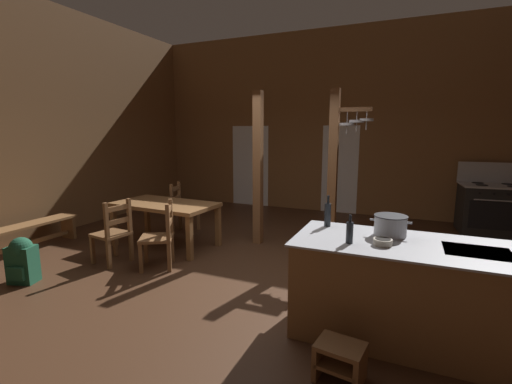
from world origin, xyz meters
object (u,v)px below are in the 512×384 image
Objects in this scene: bench_along_left_wall at (27,232)px; bottle_tall_on_counter at (350,232)px; step_stool at (340,359)px; bottle_short_on_counter at (328,214)px; dining_table at (165,208)px; ladderback_chair_by_post at (183,209)px; mixing_bowl_on_counter at (383,242)px; stockpot_on_counter at (390,226)px; ladderback_chair_at_table_end at (113,233)px; stove_range at (492,208)px; ladderback_chair_near_window at (160,236)px; kitchen_island at (412,292)px; backpack at (22,259)px.

bench_along_left_wall is 5.20m from bottle_tall_on_counter.
step_stool is 1.47m from bottle_short_on_counter.
ladderback_chair_by_post reaches higher than dining_table.
bottle_short_on_counter reaches higher than mixing_bowl_on_counter.
mixing_bowl_on_counter reaches higher than bench_along_left_wall.
step_stool is 1.04× the size of stockpot_on_counter.
bench_along_left_wall reaches higher than step_stool.
dining_table is 1.00m from ladderback_chair_at_table_end.
stove_range reaches higher than ladderback_chair_by_post.
kitchen_island is at bearing -8.91° from ladderback_chair_near_window.
bottle_tall_on_counter is (-1.96, -4.60, 0.54)m from stove_range.
bottle_short_on_counter is (3.13, -0.08, 0.60)m from ladderback_chair_at_table_end.
ladderback_chair_at_table_end reaches higher than kitchen_island.
ladderback_chair_near_window is 2.46m from bench_along_left_wall.
dining_table is (-3.80, 1.33, 0.19)m from kitchen_island.
mixing_bowl_on_counter is at bearing 6.26° from backpack.
stove_range is at bearing 39.84° from ladderback_chair_near_window.
bottle_short_on_counter is (-2.26, -4.10, 0.57)m from stove_range.
dining_table is at bearing 78.36° from ladderback_chair_at_table_end.
bench_along_left_wall is at bearing 176.14° from mixing_bowl_on_counter.
stockpot_on_counter is at bearing 141.33° from kitchen_island.
stove_range is 4.86m from mixing_bowl_on_counter.
dining_table is at bearing 160.61° from bottle_short_on_counter.
kitchen_island is 0.58m from mixing_bowl_on_counter.
bench_along_left_wall is at bearing 177.78° from kitchen_island.
bench_along_left_wall is 5.47m from mixing_bowl_on_counter.
ladderback_chair_near_window and ladderback_chair_at_table_end have the same top height.
stove_range reaches higher than ladderback_chair_at_table_end.
ladderback_chair_by_post is at bearing 152.66° from stockpot_on_counter.
ladderback_chair_by_post and ladderback_chair_at_table_end have the same top height.
bottle_tall_on_counter reaches higher than bench_along_left_wall.
mixing_bowl_on_counter reaches higher than ladderback_chair_near_window.
ladderback_chair_at_table_end is at bearing 60.71° from backpack.
kitchen_island is 2.28× the size of ladderback_chair_near_window.
bottle_tall_on_counter is at bearing -14.83° from ladderback_chair_near_window.
step_stool is at bearing -104.74° from stockpot_on_counter.
backpack is (-0.55, -0.99, -0.14)m from ladderback_chair_at_table_end.
stove_range is 6.04m from dining_table.
stove_range is (1.40, 4.40, 0.02)m from kitchen_island.
dining_table is at bearing -74.51° from ladderback_chair_by_post.
stockpot_on_counter is 0.64m from bottle_short_on_counter.
mixing_bowl_on_counter is (-0.28, -0.14, 0.49)m from kitchen_island.
kitchen_island is at bearing -19.30° from dining_table.
bench_along_left_wall is 4.91× the size of bottle_short_on_counter.
backpack is (-5.94, -5.01, -0.17)m from stove_range.
ladderback_chair_near_window reaches higher than step_stool.
kitchen_island is 1.00m from step_stool.
bottle_tall_on_counter is (3.46, -2.35, 0.57)m from ladderback_chair_by_post.
mixing_bowl_on_counter reaches higher than step_stool.
bottle_tall_on_counter reaches higher than step_stool.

